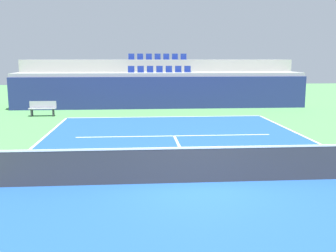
# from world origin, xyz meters

# --- Properties ---
(ground_plane) EXTENTS (80.00, 80.00, 0.00)m
(ground_plane) POSITION_xyz_m (0.00, 0.00, 0.00)
(ground_plane) COLOR #4C8C4C
(court_surface) EXTENTS (11.00, 24.00, 0.01)m
(court_surface) POSITION_xyz_m (0.00, 0.00, 0.01)
(court_surface) COLOR #1E4C99
(court_surface) RESTS_ON ground_plane
(baseline_far) EXTENTS (11.00, 0.10, 0.00)m
(baseline_far) POSITION_xyz_m (0.00, 11.95, 0.01)
(baseline_far) COLOR white
(baseline_far) RESTS_ON court_surface
(service_line_far) EXTENTS (8.26, 0.10, 0.00)m
(service_line_far) POSITION_xyz_m (0.00, 6.40, 0.01)
(service_line_far) COLOR white
(service_line_far) RESTS_ON court_surface
(centre_service_line) EXTENTS (0.10, 6.40, 0.00)m
(centre_service_line) POSITION_xyz_m (0.00, 3.20, 0.01)
(centre_service_line) COLOR white
(centre_service_line) RESTS_ON court_surface
(back_wall) EXTENTS (19.31, 0.30, 2.08)m
(back_wall) POSITION_xyz_m (0.00, 15.66, 1.04)
(back_wall) COLOR navy
(back_wall) RESTS_ON ground_plane
(stands_tier_lower) EXTENTS (19.31, 2.40, 2.31)m
(stands_tier_lower) POSITION_xyz_m (0.00, 17.01, 1.16)
(stands_tier_lower) COLOR #9E9E99
(stands_tier_lower) RESTS_ON ground_plane
(stands_tier_upper) EXTENTS (19.31, 2.40, 3.16)m
(stands_tier_upper) POSITION_xyz_m (0.00, 19.41, 1.58)
(stands_tier_upper) COLOR #9E9E99
(stands_tier_upper) RESTS_ON ground_plane
(seating_row_lower) EXTENTS (4.30, 0.44, 0.44)m
(seating_row_lower) POSITION_xyz_m (-0.00, 17.11, 2.44)
(seating_row_lower) COLOR navy
(seating_row_lower) RESTS_ON stands_tier_lower
(seating_row_upper) EXTENTS (4.30, 0.44, 0.44)m
(seating_row_upper) POSITION_xyz_m (-0.00, 19.51, 3.29)
(seating_row_upper) COLOR navy
(seating_row_upper) RESTS_ON stands_tier_upper
(tennis_net) EXTENTS (11.08, 0.08, 1.07)m
(tennis_net) POSITION_xyz_m (0.00, 0.00, 0.51)
(tennis_net) COLOR black
(tennis_net) RESTS_ON court_surface
(player_bench) EXTENTS (1.50, 0.40, 0.85)m
(player_bench) POSITION_xyz_m (-6.93, 12.85, 0.51)
(player_bench) COLOR #99999E
(player_bench) RESTS_ON ground_plane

